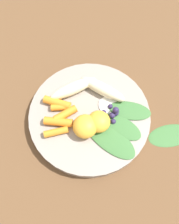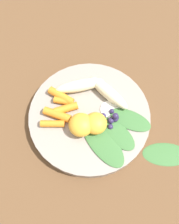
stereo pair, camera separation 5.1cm
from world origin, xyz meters
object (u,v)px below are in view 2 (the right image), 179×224
at_px(banana_peeled_left, 80,85).
at_px(orange_segment_near, 95,124).
at_px(banana_peeled_right, 108,93).
at_px(bowl, 90,116).
at_px(kale_leaf_stray, 166,154).

distance_m(banana_peeled_left, orange_segment_near, 0.10).
height_order(banana_peeled_left, orange_segment_near, orange_segment_near).
relative_size(banana_peeled_left, banana_peeled_right, 1.00).
xyz_separation_m(bowl, kale_leaf_stray, (0.13, -0.15, -0.01)).
relative_size(bowl, orange_segment_near, 5.55).
distance_m(bowl, banana_peeled_right, 0.07).
distance_m(banana_peeled_right, orange_segment_near, 0.09).
height_order(bowl, banana_peeled_right, banana_peeled_right).
bearing_deg(banana_peeled_right, bowl, 92.43).
xyz_separation_m(orange_segment_near, kale_leaf_stray, (0.13, -0.11, -0.04)).
bearing_deg(bowl, kale_leaf_stray, -49.89).
bearing_deg(bowl, orange_segment_near, -93.56).
height_order(banana_peeled_right, kale_leaf_stray, banana_peeled_right).
bearing_deg(banana_peeled_right, banana_peeled_left, 29.08).
distance_m(bowl, banana_peeled_left, 0.08).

